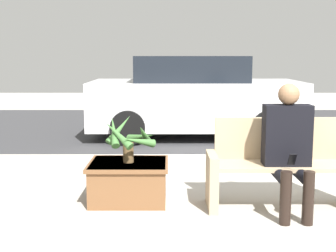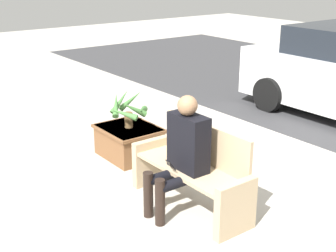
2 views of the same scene
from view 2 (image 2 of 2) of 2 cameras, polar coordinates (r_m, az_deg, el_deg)
ground_plane at (r=4.92m, az=2.45°, el=-11.50°), size 30.00×30.00×0.00m
bench at (r=5.05m, az=3.10°, el=-5.36°), size 1.50×0.49×0.90m
person_seated at (r=4.82m, az=1.75°, el=-2.93°), size 0.46×0.60×1.27m
planter_box at (r=6.39m, az=-4.76°, el=-1.77°), size 0.83×0.70×0.42m
potted_plant at (r=6.22m, az=-4.94°, el=2.18°), size 0.57×0.61×0.50m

